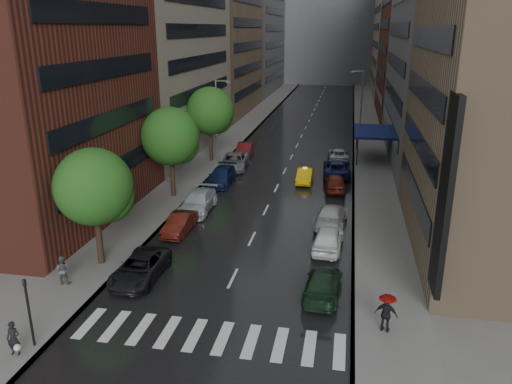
% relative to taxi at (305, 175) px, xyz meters
% --- Properties ---
extents(ground, '(220.00, 220.00, 0.00)m').
position_rel_taxi_xyz_m(ground, '(-2.42, -24.41, -0.68)').
color(ground, gray).
rests_on(ground, ground).
extents(road, '(14.00, 140.00, 0.01)m').
position_rel_taxi_xyz_m(road, '(-2.42, 25.59, -0.67)').
color(road, black).
rests_on(road, ground).
extents(sidewalk_left, '(4.00, 140.00, 0.15)m').
position_rel_taxi_xyz_m(sidewalk_left, '(-11.42, 25.59, -0.60)').
color(sidewalk_left, gray).
rests_on(sidewalk_left, ground).
extents(sidewalk_right, '(4.00, 140.00, 0.15)m').
position_rel_taxi_xyz_m(sidewalk_right, '(6.58, 25.59, -0.60)').
color(sidewalk_right, gray).
rests_on(sidewalk_right, ground).
extents(crosswalk, '(13.15, 2.80, 0.01)m').
position_rel_taxi_xyz_m(crosswalk, '(-2.22, -26.41, -0.67)').
color(crosswalk, silver).
rests_on(crosswalk, ground).
extents(buildings_left, '(8.00, 108.00, 38.00)m').
position_rel_taxi_xyz_m(buildings_left, '(-17.42, 34.38, 15.31)').
color(buildings_left, maroon).
rests_on(buildings_left, ground).
extents(buildings_right, '(8.05, 109.10, 36.00)m').
position_rel_taxi_xyz_m(buildings_right, '(12.58, 32.29, 14.36)').
color(buildings_right, '#937A5B').
rests_on(buildings_right, ground).
extents(building_far, '(40.00, 14.00, 32.00)m').
position_rel_taxi_xyz_m(building_far, '(-2.42, 93.59, 15.32)').
color(building_far, slate).
rests_on(building_far, ground).
extents(tree_near, '(4.74, 4.74, 7.56)m').
position_rel_taxi_xyz_m(tree_near, '(-11.02, -20.14, 4.49)').
color(tree_near, '#382619').
rests_on(tree_near, ground).
extents(tree_mid, '(5.01, 5.01, 7.99)m').
position_rel_taxi_xyz_m(tree_mid, '(-11.02, -6.63, 4.79)').
color(tree_mid, '#382619').
rests_on(tree_mid, ground).
extents(tree_far, '(5.20, 5.20, 8.29)m').
position_rel_taxi_xyz_m(tree_far, '(-11.02, 5.95, 5.00)').
color(tree_far, '#382619').
rests_on(tree_far, ground).
extents(taxi, '(1.45, 4.12, 1.35)m').
position_rel_taxi_xyz_m(taxi, '(0.00, 0.00, 0.00)').
color(taxi, yellow).
rests_on(taxi, ground).
extents(parked_cars_left, '(3.08, 35.39, 1.60)m').
position_rel_taxi_xyz_m(parked_cars_left, '(-7.82, -5.46, 0.09)').
color(parked_cars_left, black).
rests_on(parked_cars_left, ground).
extents(parked_cars_right, '(2.97, 35.41, 1.61)m').
position_rel_taxi_xyz_m(parked_cars_right, '(2.98, -5.10, 0.09)').
color(parked_cars_right, '#17321D').
rests_on(parked_cars_right, ground).
extents(ped_bag_walker, '(0.69, 0.50, 1.66)m').
position_rel_taxi_xyz_m(ped_bag_walker, '(-10.42, -29.56, 0.27)').
color(ped_bag_walker, black).
rests_on(ped_bag_walker, sidewalk_left).
extents(ped_black_umbrella, '(0.96, 0.98, 2.09)m').
position_rel_taxi_xyz_m(ped_black_umbrella, '(-11.88, -23.05, 0.70)').
color(ped_black_umbrella, '#535358').
rests_on(ped_black_umbrella, sidewalk_left).
extents(ped_red_umbrella, '(1.17, 0.82, 2.01)m').
position_rel_taxi_xyz_m(ped_red_umbrella, '(6.22, -24.57, 0.65)').
color(ped_red_umbrella, black).
rests_on(ped_red_umbrella, sidewalk_right).
extents(traffic_light, '(0.18, 0.15, 3.45)m').
position_rel_taxi_xyz_m(traffic_light, '(-10.02, -28.78, 1.55)').
color(traffic_light, black).
rests_on(traffic_light, sidewalk_left).
extents(street_lamp_left, '(1.74, 0.22, 9.00)m').
position_rel_taxi_xyz_m(street_lamp_left, '(-10.14, 5.59, 4.21)').
color(street_lamp_left, gray).
rests_on(street_lamp_left, sidewalk_left).
extents(street_lamp_right, '(1.74, 0.22, 9.00)m').
position_rel_taxi_xyz_m(street_lamp_right, '(5.30, 20.59, 4.21)').
color(street_lamp_right, gray).
rests_on(street_lamp_right, sidewalk_right).
extents(awning, '(4.00, 8.00, 3.12)m').
position_rel_taxi_xyz_m(awning, '(6.56, 10.59, 2.46)').
color(awning, navy).
rests_on(awning, sidewalk_right).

